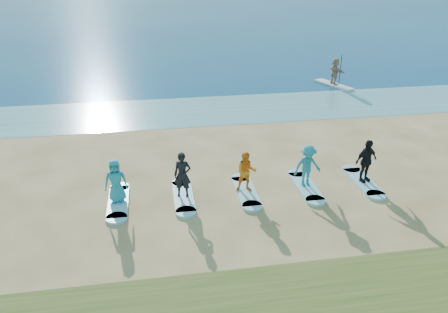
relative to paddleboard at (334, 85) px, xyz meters
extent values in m
plane|color=tan|center=(-8.72, -14.11, -0.06)|extent=(600.00, 600.00, 0.00)
plane|color=teal|center=(-8.72, -3.61, -0.05)|extent=(600.00, 600.00, 0.00)
cube|color=silver|center=(0.00, 0.00, 0.00)|extent=(1.79, 3.04, 0.12)
imported|color=tan|center=(0.00, 0.00, 0.91)|extent=(0.73, 1.63, 1.70)
cube|color=#8DCCDA|center=(-13.24, -12.97, -0.01)|extent=(0.70, 2.20, 0.09)
imported|color=teal|center=(-13.24, -12.97, 0.81)|extent=(0.77, 0.51, 1.56)
cube|color=#8DCCDA|center=(-10.97, -12.97, -0.01)|extent=(0.70, 2.20, 0.09)
imported|color=black|center=(-10.97, -12.97, 0.85)|extent=(0.67, 0.51, 1.65)
cube|color=#8DCCDA|center=(-8.69, -12.97, -0.01)|extent=(0.70, 2.20, 0.09)
imported|color=orange|center=(-8.69, -12.97, 0.78)|extent=(0.80, 0.66, 1.51)
cube|color=#8DCCDA|center=(-6.42, -12.97, -0.01)|extent=(0.70, 2.20, 0.09)
imported|color=teal|center=(-6.42, -12.97, 0.83)|extent=(1.10, 0.72, 1.61)
cube|color=#8DCCDA|center=(-4.15, -12.97, -0.01)|extent=(0.70, 2.20, 0.09)
imported|color=black|center=(-4.15, -12.97, 0.86)|extent=(1.05, 0.68, 1.67)
camera|label=1|loc=(-11.76, -26.51, 7.83)|focal=35.00mm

